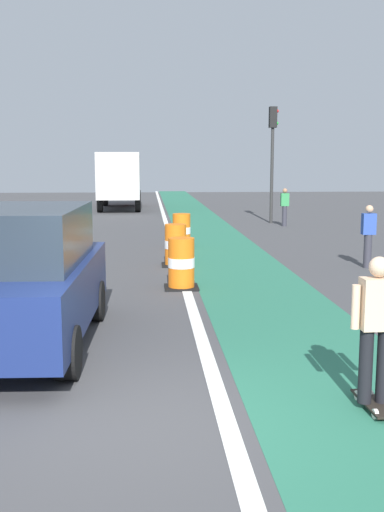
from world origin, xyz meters
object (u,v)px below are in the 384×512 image
(parked_suv_nearest, at_px, (25,277))
(delivery_truck_down_block, at_px, (120,177))
(pedestrian_waiting, at_px, (368,234))
(skateboarder_on_lane, at_px, (376,328))
(traffic_barrel_back, at_px, (182,231))
(traffic_barrel_mid, at_px, (176,246))
(pedestrian_crossing, at_px, (285,206))
(traffic_barrel_front, at_px, (181,264))
(traffic_light_corner, at_px, (273,144))

(parked_suv_nearest, relative_size, delivery_truck_down_block, 0.61)
(parked_suv_nearest, relative_size, pedestrian_waiting, 2.89)
(parked_suv_nearest, bearing_deg, pedestrian_waiting, 40.03)
(skateboarder_on_lane, bearing_deg, traffic_barrel_back, 96.18)
(traffic_barrel_mid, xyz_separation_m, pedestrian_crossing, (5.08, 9.69, 0.33))
(traffic_barrel_front, xyz_separation_m, pedestrian_waiting, (4.91, 2.24, 0.33))
(traffic_barrel_mid, relative_size, traffic_barrel_back, 1.00)
(traffic_barrel_mid, bearing_deg, traffic_barrel_back, 84.17)
(skateboarder_on_lane, bearing_deg, traffic_light_corner, 81.53)
(traffic_barrel_front, relative_size, pedestrian_crossing, 0.68)
(delivery_truck_down_block, xyz_separation_m, pedestrian_crossing, (7.40, -10.26, -0.98))
(traffic_barrel_front, height_order, delivery_truck_down_block, delivery_truck_down_block)
(traffic_barrel_front, xyz_separation_m, delivery_truck_down_block, (-2.31, 22.86, 1.31))
(parked_suv_nearest, relative_size, pedestrian_crossing, 2.89)
(parked_suv_nearest, relative_size, traffic_barrel_mid, 4.27)
(traffic_barrel_front, bearing_deg, pedestrian_crossing, 68.01)
(pedestrian_waiting, bearing_deg, pedestrian_crossing, 89.00)
(parked_suv_nearest, relative_size, traffic_barrel_back, 4.27)
(skateboarder_on_lane, height_order, pedestrian_crossing, skateboarder_on_lane)
(skateboarder_on_lane, height_order, traffic_light_corner, traffic_light_corner)
(traffic_barrel_front, bearing_deg, delivery_truck_down_block, 95.78)
(delivery_truck_down_block, relative_size, pedestrian_waiting, 4.73)
(traffic_barrel_mid, relative_size, pedestrian_waiting, 0.68)
(skateboarder_on_lane, xyz_separation_m, pedestrian_crossing, (3.35, 19.20, -0.05))
(skateboarder_on_lane, distance_m, traffic_barrel_back, 12.90)
(skateboarder_on_lane, bearing_deg, traffic_barrel_mid, 100.28)
(traffic_light_corner, xyz_separation_m, pedestrian_crossing, (0.28, -1.41, -2.64))
(traffic_barrel_mid, bearing_deg, pedestrian_waiting, -7.84)
(traffic_barrel_back, relative_size, traffic_light_corner, 0.21)
(traffic_barrel_front, bearing_deg, traffic_light_corner, 71.06)
(traffic_barrel_mid, bearing_deg, pedestrian_crossing, 62.34)
(traffic_barrel_back, height_order, traffic_light_corner, traffic_light_corner)
(traffic_barrel_back, distance_m, delivery_truck_down_block, 16.90)
(traffic_light_corner, height_order, pedestrian_crossing, traffic_light_corner)
(traffic_barrel_back, bearing_deg, pedestrian_waiting, -41.15)
(skateboarder_on_lane, relative_size, traffic_barrel_back, 1.55)
(traffic_light_corner, relative_size, pedestrian_waiting, 3.17)
(parked_suv_nearest, bearing_deg, pedestrian_crossing, 65.44)
(traffic_barrel_back, xyz_separation_m, delivery_truck_down_block, (-2.66, 16.64, 1.31))
(delivery_truck_down_block, height_order, traffic_light_corner, traffic_light_corner)
(traffic_barrel_mid, distance_m, pedestrian_crossing, 10.94)
(parked_suv_nearest, bearing_deg, traffic_barrel_back, 74.47)
(traffic_barrel_mid, bearing_deg, traffic_barrel_front, -90.21)
(traffic_barrel_back, bearing_deg, traffic_barrel_mid, -95.83)
(parked_suv_nearest, xyz_separation_m, pedestrian_crossing, (7.57, 16.57, -0.17))
(parked_suv_nearest, xyz_separation_m, traffic_barrel_front, (2.48, 3.97, -0.50))
(traffic_barrel_front, xyz_separation_m, traffic_barrel_back, (0.35, 6.22, 0.00))
(traffic_barrel_back, xyz_separation_m, pedestrian_crossing, (4.74, 6.38, 0.33))
(pedestrian_waiting, bearing_deg, traffic_barrel_back, 138.85)
(traffic_barrel_front, height_order, pedestrian_waiting, pedestrian_waiting)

